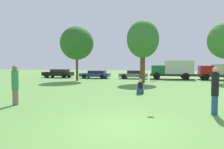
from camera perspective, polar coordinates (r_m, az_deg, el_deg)
ground_plane at (r=6.98m, az=1.97°, el=-14.23°), size 120.00×120.00×0.00m
person_thrower at (r=11.39m, az=-25.19°, el=-2.54°), size 0.33×0.33×1.99m
person_catcher at (r=9.31m, az=26.56°, el=-3.86°), size 0.29×0.29×1.94m
frisbee at (r=9.17m, az=11.33°, el=-1.83°), size 0.28×0.28×0.07m
bystander_sitting at (r=14.37m, az=7.82°, el=-3.71°), size 0.48×0.40×1.01m
tree_0 at (r=25.87m, az=-9.69°, el=8.51°), size 4.08×4.08×6.65m
tree_1 at (r=22.99m, az=8.50°, el=9.49°), size 3.49×3.49×6.80m
parked_car_black at (r=32.05m, az=-14.57°, el=0.37°), size 4.51×2.07×1.27m
parked_car_blue at (r=29.57m, az=-4.57°, el=0.09°), size 4.27×2.02×1.12m
parked_car_grey at (r=28.95m, az=6.10°, el=0.06°), size 3.98×1.98×1.16m
delivery_truck_green at (r=29.12m, az=16.61°, el=1.42°), size 5.91×2.56×2.50m
delivery_truck_red at (r=30.15m, az=27.85°, el=0.87°), size 5.62×2.47×2.04m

